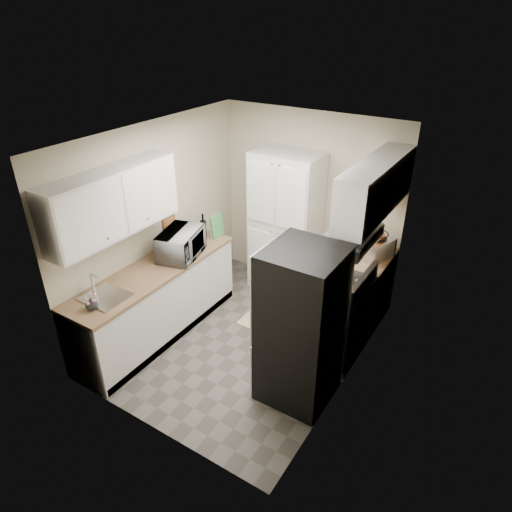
% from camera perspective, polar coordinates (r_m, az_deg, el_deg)
% --- Properties ---
extents(ground, '(3.20, 3.20, 0.00)m').
position_cam_1_polar(ground, '(5.73, -1.35, -10.38)').
color(ground, '#56514C').
rests_on(ground, ground).
extents(room_shell, '(2.64, 3.24, 2.52)m').
position_cam_1_polar(room_shell, '(4.88, -1.81, 4.63)').
color(room_shell, beige).
rests_on(room_shell, ground).
extents(pantry_cabinet, '(0.90, 0.55, 2.00)m').
position_cam_1_polar(pantry_cabinet, '(6.25, 3.67, 3.94)').
color(pantry_cabinet, silver).
rests_on(pantry_cabinet, ground).
extents(base_cabinet_left, '(0.60, 2.30, 0.88)m').
position_cam_1_polar(base_cabinet_left, '(5.73, -12.15, -5.69)').
color(base_cabinet_left, silver).
rests_on(base_cabinet_left, ground).
extents(countertop_left, '(0.63, 2.33, 0.04)m').
position_cam_1_polar(countertop_left, '(5.49, -12.64, -1.72)').
color(countertop_left, '#846647').
rests_on(countertop_left, base_cabinet_left).
extents(base_cabinet_right, '(0.60, 0.80, 0.88)m').
position_cam_1_polar(base_cabinet_right, '(6.01, 12.90, -3.98)').
color(base_cabinet_right, silver).
rests_on(base_cabinet_right, ground).
extents(countertop_right, '(0.63, 0.83, 0.04)m').
position_cam_1_polar(countertop_right, '(5.78, 13.39, -0.13)').
color(countertop_right, '#846647').
rests_on(countertop_right, base_cabinet_right).
extents(electric_range, '(0.71, 0.78, 1.13)m').
position_cam_1_polar(electric_range, '(5.37, 9.73, -7.55)').
color(electric_range, '#B7B7BC').
rests_on(electric_range, ground).
extents(refrigerator, '(0.70, 0.72, 1.70)m').
position_cam_1_polar(refrigerator, '(4.56, 5.64, -8.77)').
color(refrigerator, '#B7B7BC').
rests_on(refrigerator, ground).
extents(microwave, '(0.56, 0.70, 0.34)m').
position_cam_1_polar(microwave, '(5.60, -9.37, 1.51)').
color(microwave, silver).
rests_on(microwave, countertop_left).
extents(wine_bottle, '(0.08, 0.08, 0.32)m').
position_cam_1_polar(wine_bottle, '(6.00, -6.61, 3.54)').
color(wine_bottle, black).
rests_on(wine_bottle, countertop_left).
extents(flower_vase, '(0.15, 0.15, 0.13)m').
position_cam_1_polar(flower_vase, '(4.91, -19.90, -5.64)').
color(flower_vase, beige).
rests_on(flower_vase, countertop_left).
extents(cutting_board, '(0.03, 0.24, 0.30)m').
position_cam_1_polar(cutting_board, '(6.07, -4.89, 3.83)').
color(cutting_board, '#3B9045').
rests_on(cutting_board, countertop_left).
extents(toaster_oven, '(0.44, 0.50, 0.24)m').
position_cam_1_polar(toaster_oven, '(5.72, 14.58, 1.00)').
color(toaster_oven, '#B3B3B8').
rests_on(toaster_oven, countertop_right).
extents(fruit_basket, '(0.33, 0.33, 0.11)m').
position_cam_1_polar(fruit_basket, '(5.66, 14.93, 2.66)').
color(fruit_basket, '#FF5721').
rests_on(fruit_basket, toaster_oven).
extents(kitchen_mat, '(0.52, 0.82, 0.01)m').
position_cam_1_polar(kitchen_mat, '(6.15, 1.59, -7.24)').
color(kitchen_mat, beige).
rests_on(kitchen_mat, ground).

